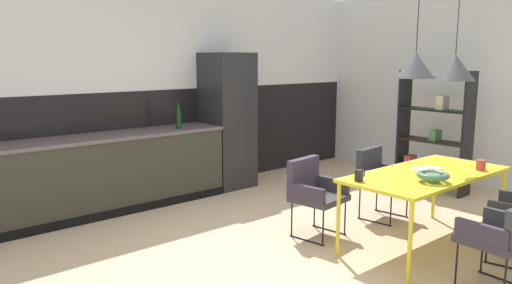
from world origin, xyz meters
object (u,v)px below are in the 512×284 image
(mug_dark_espresso, at_px, (481,165))
(open_shelf_unit, at_px, (434,127))
(mug_white_ceramic, at_px, (359,175))
(dining_table, at_px, (426,177))
(armchair_near_window, at_px, (313,188))
(armchair_facing_counter, at_px, (505,233))
(pendant_lamp_over_table_far, at_px, (455,68))
(armchair_by_stool, at_px, (378,174))
(refrigerator_column, at_px, (227,121))
(bottle_vinegar_dark, at_px, (179,118))
(open_book, at_px, (427,169))
(pendant_lamp_over_table_near, at_px, (416,65))
(fruit_bowl, at_px, (433,176))

(mug_dark_espresso, bearing_deg, open_shelf_unit, 42.47)
(mug_white_ceramic, bearing_deg, dining_table, -15.77)
(armchair_near_window, relative_size, armchair_facing_counter, 1.09)
(pendant_lamp_over_table_far, bearing_deg, mug_white_ceramic, 167.75)
(armchair_near_window, distance_m, armchair_by_stool, 0.98)
(armchair_near_window, height_order, open_shelf_unit, open_shelf_unit)
(mug_white_ceramic, xyz_separation_m, open_shelf_unit, (2.69, 0.82, 0.10))
(refrigerator_column, distance_m, bottle_vinegar_dark, 0.86)
(armchair_by_stool, bearing_deg, pendant_lamp_over_table_far, 80.24)
(dining_table, distance_m, open_book, 0.15)
(mug_white_ceramic, height_order, pendant_lamp_over_table_near, pendant_lamp_over_table_near)
(refrigerator_column, bearing_deg, armchair_near_window, -103.68)
(mug_white_ceramic, distance_m, pendant_lamp_over_table_far, 1.46)
(mug_dark_espresso, xyz_separation_m, open_shelf_unit, (1.44, 1.32, 0.10))
(armchair_near_window, height_order, pendant_lamp_over_table_near, pendant_lamp_over_table_near)
(mug_white_ceramic, bearing_deg, open_book, -9.44)
(armchair_near_window, xyz_separation_m, armchair_facing_counter, (0.20, -1.81, -0.02))
(mug_white_ceramic, xyz_separation_m, bottle_vinegar_dark, (-0.18, 2.71, 0.27))
(armchair_near_window, distance_m, bottle_vinegar_dark, 2.12)
(armchair_facing_counter, distance_m, open_shelf_unit, 3.06)
(refrigerator_column, relative_size, dining_table, 1.07)
(bottle_vinegar_dark, distance_m, pendant_lamp_over_table_far, 3.28)
(open_shelf_unit, distance_m, pendant_lamp_over_table_far, 2.08)
(open_book, height_order, open_shelf_unit, open_shelf_unit)
(armchair_facing_counter, height_order, mug_dark_espresso, mug_dark_espresso)
(armchair_facing_counter, relative_size, open_book, 2.50)
(fruit_bowl, bearing_deg, armchair_by_stool, 57.27)
(armchair_facing_counter, distance_m, pendant_lamp_over_table_near, 1.53)
(fruit_bowl, xyz_separation_m, open_book, (0.41, 0.29, -0.05))
(pendant_lamp_over_table_near, bearing_deg, open_book, 12.15)
(refrigerator_column, distance_m, mug_white_ceramic, 2.90)
(pendant_lamp_over_table_far, bearing_deg, dining_table, 175.65)
(dining_table, bearing_deg, open_shelf_unit, 28.15)
(mug_white_ceramic, height_order, pendant_lamp_over_table_far, pendant_lamp_over_table_far)
(dining_table, height_order, mug_white_ceramic, mug_white_ceramic)
(refrigerator_column, bearing_deg, open_shelf_unit, -44.57)
(open_shelf_unit, bearing_deg, fruit_bowl, -60.43)
(armchair_near_window, bearing_deg, pendant_lamp_over_table_near, 96.97)
(armchair_near_window, distance_m, mug_white_ceramic, 0.76)
(armchair_near_window, xyz_separation_m, open_book, (0.72, -0.84, 0.23))
(bottle_vinegar_dark, bearing_deg, open_shelf_unit, -33.36)
(armchair_by_stool, xyz_separation_m, pendant_lamp_over_table_far, (-0.03, -0.83, 1.21))
(dining_table, relative_size, armchair_by_stool, 2.21)
(armchair_facing_counter, relative_size, mug_white_ceramic, 5.86)
(armchair_by_stool, distance_m, bottle_vinegar_dark, 2.55)
(armchair_by_stool, relative_size, mug_white_ceramic, 6.39)
(bottle_vinegar_dark, bearing_deg, armchair_by_stool, -58.27)
(armchair_facing_counter, height_order, mug_white_ceramic, mug_white_ceramic)
(dining_table, height_order, armchair_by_stool, armchair_by_stool)
(dining_table, height_order, open_book, open_book)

